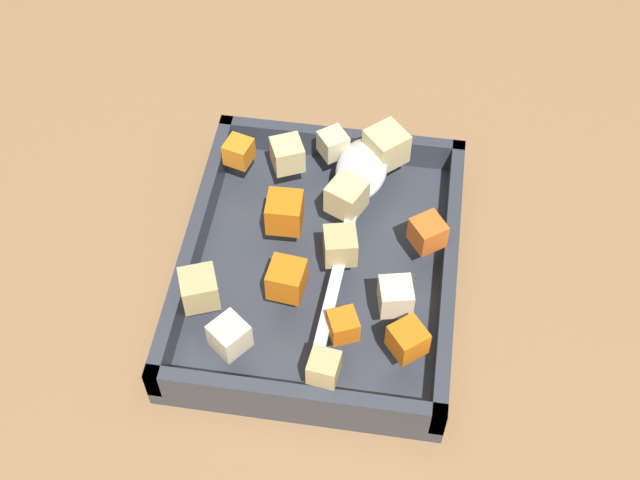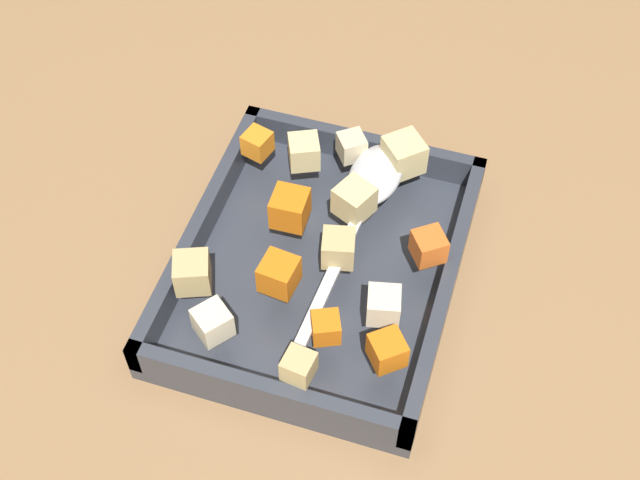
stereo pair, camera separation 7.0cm
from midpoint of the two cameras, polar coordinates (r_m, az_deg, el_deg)
The scene contains 18 objects.
ground_plane at distance 0.78m, azimuth -2.02°, elevation -3.56°, with size 4.00×4.00×0.00m, color #936D47.
baking_dish at distance 0.77m, azimuth -2.58°, elevation -2.03°, with size 0.29×0.24×0.05m.
carrot_chunk_corner_ne at distance 0.81m, azimuth -7.85°, elevation 5.66°, with size 0.02×0.02×0.02m, color orange.
carrot_chunk_near_left at distance 0.71m, azimuth -5.01°, elevation -2.76°, with size 0.03×0.03×0.03m, color orange.
carrot_chunk_under_handle at distance 0.69m, azimuth -1.37°, elevation -5.85°, with size 0.02×0.02×0.02m, color orange.
carrot_chunk_heap_top at distance 0.76m, azimuth -5.00°, elevation 1.68°, with size 0.03×0.03×0.03m, color orange.
carrot_chunk_corner_nw at distance 0.74m, azimuth 4.46°, elevation 0.32°, with size 0.03×0.03×0.03m, color orange.
carrot_chunk_rim_edge at distance 0.68m, azimuth 2.88°, elevation -6.78°, with size 0.03×0.03×0.03m, color orange.
potato_chunk_corner_se at distance 0.69m, azimuth -8.89°, elevation -6.45°, with size 0.03×0.03×0.03m, color beige.
potato_chunk_mid_left at distance 0.80m, azimuth 1.90°, elevation 6.07°, with size 0.03×0.03×0.03m, color #E0CC89.
potato_chunk_far_left at distance 0.73m, azimuth -1.38°, elevation -0.54°, with size 0.03×0.03×0.03m, color tan.
potato_chunk_heap_side at distance 0.70m, azimuth 2.18°, elevation -3.90°, with size 0.03×0.03×0.03m, color beige.
potato_chunk_front_center at distance 0.80m, azimuth -4.68°, elevation 5.50°, with size 0.03×0.03×0.03m, color #E0CC89.
potato_chunk_back_center at distance 0.72m, azimuth -10.75°, elevation -3.35°, with size 0.03×0.03×0.03m, color tan.
potato_chunk_far_right at distance 0.76m, azimuth -0.85°, elevation 2.72°, with size 0.03×0.03×0.03m, color #E0CC89.
potato_chunk_corner_sw at distance 0.81m, azimuth -1.61°, elevation 6.22°, with size 0.02×0.02×0.02m, color beige.
potato_chunk_near_spoon at distance 0.67m, azimuth -2.74°, elevation -8.60°, with size 0.02×0.02×0.02m, color tan.
serving_spoon at distance 0.78m, azimuth 0.05°, elevation 3.79°, with size 0.25×0.05×0.02m.
Camera 1 is at (0.43, 0.06, 0.65)m, focal length 48.57 mm.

